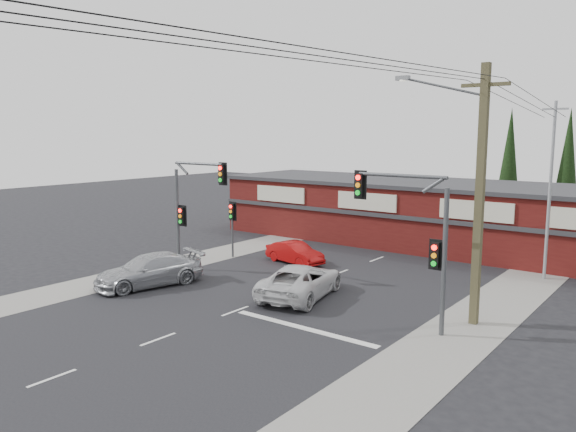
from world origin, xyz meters
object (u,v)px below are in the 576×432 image
Objects in this scene: white_suv at (301,281)px; red_sedan at (295,253)px; utility_pole at (477,187)px; silver_suv at (149,270)px; shop_building at (408,211)px.

white_suv is 6.66m from red_sedan.
utility_pole reaches higher than red_sedan.
silver_suv is 15.71m from utility_pole.
utility_pole is at bearing 31.87° from silver_suv.
utility_pole reaches higher than white_suv.
white_suv is 0.20× the size of shop_building.
utility_pole is (14.43, 4.17, 4.63)m from silver_suv.
red_sedan is 0.14× the size of shop_building.
shop_building is (-1.93, 15.14, 1.38)m from white_suv.
white_suv is 8.84m from utility_pole.
shop_building is at bearing -95.44° from white_suv.
white_suv is 15.33m from shop_building.
red_sedan is (-4.21, 5.16, -0.13)m from white_suv.
red_sedan is at bearing -102.86° from shop_building.
utility_pole is at bearing -56.24° from shop_building.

